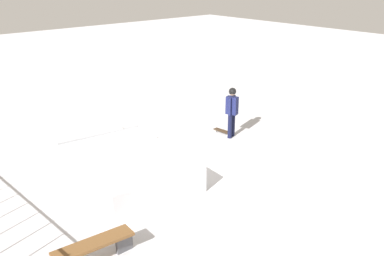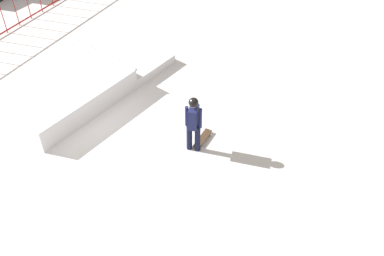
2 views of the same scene
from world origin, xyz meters
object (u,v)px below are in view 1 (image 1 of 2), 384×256
skater (232,109)px  park_bench (94,248)px  skate_ramp (120,162)px  skateboard (224,131)px

skater → park_bench: size_ratio=1.04×
skate_ramp → park_bench: 3.98m
skateboard → skate_ramp: bearing=88.6°
skateboard → park_bench: 7.65m
skate_ramp → skateboard: skate_ramp is taller
skate_ramp → skateboard: bearing=-80.5°
park_bench → skater: bearing=-67.1°
skateboard → park_bench: (-3.30, 6.89, 0.28)m
skate_ramp → skater: (-0.16, -4.30, 0.69)m
skater → park_bench: skater is taller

